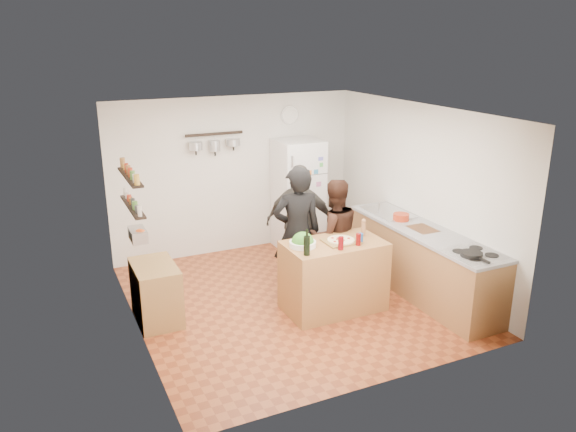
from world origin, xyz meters
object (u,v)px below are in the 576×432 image
counter_run (422,262)px  wall_clock (290,115)px  salad_bowl (303,244)px  fridge (298,195)px  salt_canister (360,238)px  side_table (156,293)px  prep_island (334,276)px  pepper_mill (363,229)px  person_back (300,222)px  wine_bottle (307,246)px  person_center (333,236)px  skillet (471,254)px  person_left (297,232)px  red_bowl (401,217)px

counter_run → wall_clock: 3.22m
salad_bowl → fridge: bearing=65.4°
salt_canister → side_table: size_ratio=0.14×
prep_island → pepper_mill: 0.71m
salad_bowl → person_back: 1.16m
fridge → wine_bottle: bearing=-113.7°
prep_island → salt_canister: (0.30, -0.12, 0.51)m
person_center → skillet: bearing=127.7°
salt_canister → person_left: person_left is taller
prep_island → red_bowl: size_ratio=5.63×
salad_bowl → person_left: (0.18, 0.52, -0.05)m
person_left → pepper_mill: bearing=155.1°
wall_clock → red_bowl: bearing=-72.1°
salad_bowl → pepper_mill: pepper_mill is taller
person_back → fridge: fridge is taller
wine_bottle → side_table: wine_bottle is taller
wine_bottle → red_bowl: wine_bottle is taller
pepper_mill → person_center: 0.54m
pepper_mill → person_left: 0.87m
person_center → counter_run: 1.25m
person_left → prep_island: bearing=125.1°
person_left → person_back: 0.61m
pepper_mill → side_table: pepper_mill is taller
salt_canister → person_back: size_ratio=0.07×
prep_island → red_bowl: (1.27, 0.36, 0.51)m
salt_canister → side_table: bearing=162.1°
prep_island → skillet: 1.70m
skillet → side_table: bearing=152.3°
pepper_mill → skillet: 1.37m
person_back → wall_clock: wall_clock is taller
person_center → side_table: 2.44m
wine_bottle → salt_canister: wine_bottle is taller
skillet → red_bowl: 1.45m
red_bowl → wall_clock: 2.57m
person_back → wall_clock: size_ratio=5.57×
person_left → fridge: (0.81, 1.63, 0.00)m
counter_run → person_back: bearing=136.4°
prep_island → skillet: size_ratio=4.90×
pepper_mill → wall_clock: wall_clock is taller
red_bowl → salt_canister: bearing=-153.5°
wine_bottle → person_center: bearing=43.3°
person_back → side_table: size_ratio=2.09×
counter_run → side_table: (-3.44, 0.76, -0.09)m
salad_bowl → skillet: 1.99m
person_center → fridge: fridge is taller
wine_bottle → side_table: size_ratio=0.29×
person_back → person_left: bearing=91.4°
skillet → wall_clock: wall_clock is taller
person_center → side_table: size_ratio=1.97×
person_center → wine_bottle: bearing=50.6°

